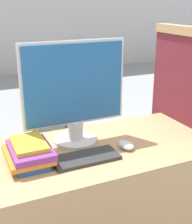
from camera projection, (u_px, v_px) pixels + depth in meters
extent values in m
cube|color=tan|center=(103.00, 207.00, 1.71)|extent=(1.14, 0.60, 0.74)
cube|color=maroon|center=(187.00, 142.00, 1.90)|extent=(0.05, 0.70, 1.25)
cylinder|color=silver|center=(76.00, 140.00, 1.64)|extent=(0.23, 0.23, 0.02)
cylinder|color=silver|center=(76.00, 130.00, 1.62)|extent=(0.08, 0.08, 0.10)
cube|color=silver|center=(74.00, 84.00, 1.54)|extent=(0.54, 0.01, 0.42)
cube|color=#1E5693|center=(75.00, 84.00, 1.54)|extent=(0.51, 0.02, 0.39)
cube|color=#2D2D2D|center=(86.00, 158.00, 1.46)|extent=(0.31, 0.14, 0.02)
ellipsoid|color=silver|center=(126.00, 145.00, 1.57)|extent=(0.07, 0.10, 0.04)
cube|color=#285199|center=(28.00, 159.00, 1.44)|extent=(0.14, 0.27, 0.03)
cube|color=orange|center=(28.00, 155.00, 1.43)|extent=(0.20, 0.27, 0.02)
cube|color=#7A3384|center=(30.00, 150.00, 1.41)|extent=(0.18, 0.25, 0.03)
cube|color=gold|center=(29.00, 144.00, 1.42)|extent=(0.14, 0.21, 0.02)
cylinder|color=brown|center=(33.00, 119.00, 3.41)|extent=(0.04, 0.04, 0.42)
cylinder|color=brown|center=(66.00, 114.00, 3.56)|extent=(0.04, 0.04, 0.42)
cylinder|color=brown|center=(26.00, 109.00, 3.74)|extent=(0.04, 0.04, 0.42)
cylinder|color=brown|center=(56.00, 105.00, 3.89)|extent=(0.04, 0.04, 0.42)
cube|color=brown|center=(44.00, 92.00, 3.57)|extent=(0.44, 0.44, 0.05)
cube|color=brown|center=(38.00, 66.00, 3.65)|extent=(0.44, 0.04, 0.47)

